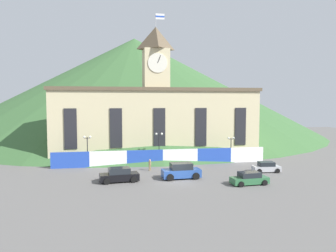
% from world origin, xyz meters
% --- Properties ---
extents(ground_plane, '(160.00, 160.00, 0.00)m').
position_xyz_m(ground_plane, '(0.00, 0.00, 0.00)').
color(ground_plane, '#605E5B').
extents(civic_building, '(37.26, 8.87, 26.03)m').
position_xyz_m(civic_building, '(0.00, 19.05, 7.07)').
color(civic_building, beige).
rests_on(civic_building, ground).
extents(banner_fence, '(34.64, 0.12, 2.50)m').
position_xyz_m(banner_fence, '(0.00, 11.29, 1.25)').
color(banner_fence, '#2347B2').
rests_on(banner_fence, ground).
extents(hillside_backdrop, '(116.25, 116.25, 30.75)m').
position_xyz_m(hillside_backdrop, '(0.00, 67.94, 15.37)').
color(hillside_backdrop, '#386033').
rests_on(hillside_backdrop, ground).
extents(street_lamp_right, '(1.26, 0.36, 4.85)m').
position_xyz_m(street_lamp_right, '(-11.89, 12.28, 3.54)').
color(street_lamp_right, black).
rests_on(street_lamp_right, ground).
extents(street_lamp_far_right, '(1.26, 0.36, 5.15)m').
position_xyz_m(street_lamp_far_right, '(-0.47, 12.28, 3.73)').
color(street_lamp_far_right, black).
rests_on(street_lamp_far_right, ground).
extents(street_lamp_left, '(1.26, 0.36, 4.22)m').
position_xyz_m(street_lamp_left, '(11.93, 12.28, 3.13)').
color(street_lamp_left, black).
rests_on(street_lamp_left, ground).
extents(car_green_wagon, '(4.72, 2.39, 1.55)m').
position_xyz_m(car_green_wagon, '(8.43, -2.99, 0.72)').
color(car_green_wagon, '#2D663D').
rests_on(car_green_wagon, ground).
extents(car_black_suv, '(5.08, 2.77, 1.80)m').
position_xyz_m(car_black_suv, '(-7.30, 1.27, 0.83)').
color(car_black_suv, black).
rests_on(car_black_suv, ground).
extents(car_blue_van, '(5.19, 2.57, 2.10)m').
position_xyz_m(car_blue_van, '(0.84, 1.56, 0.96)').
color(car_blue_van, '#284C99').
rests_on(car_blue_van, ground).
extents(car_silver_hatch, '(4.04, 2.31, 1.50)m').
position_xyz_m(car_silver_hatch, '(13.89, 3.34, 0.69)').
color(car_silver_hatch, '#B7B7BC').
rests_on(car_silver_hatch, ground).
extents(pedestrian, '(0.51, 0.51, 1.68)m').
position_xyz_m(pedestrian, '(-2.60, 7.40, 0.91)').
color(pedestrian, olive).
rests_on(pedestrian, ground).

